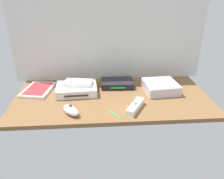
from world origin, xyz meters
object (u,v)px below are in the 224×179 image
game_case (38,90)px  remote_classic_pad (78,83)px  network_router (117,83)px  stylus_pen (115,114)px  game_console (77,89)px  remote_nunchuk (71,110)px  remote_wand (135,107)px  mini_computer (160,87)px

game_case → remote_classic_pad: bearing=3.2°
network_router → stylus_pen: network_router is taller
game_console → stylus_pen: 29.89cm
game_case → remote_nunchuk: remote_nunchuk is taller
game_console → stylus_pen: game_console is taller
game_console → game_case: game_console is taller
remote_wand → stylus_pen: 10.68cm
game_console → remote_wand: 34.63cm
game_case → remote_wand: (49.54, -23.38, 0.75)cm
game_console → remote_nunchuk: 21.79cm
network_router → stylus_pen: size_ratio=2.05×
game_console → remote_wand: (28.41, -19.78, -0.69)cm
game_case → remote_wand: size_ratio=1.45×
remote_classic_pad → stylus_pen: 30.05cm
game_console → remote_classic_pad: (1.13, 0.59, 3.21)cm
remote_wand → stylus_pen: bearing=-129.6°
game_case → remote_classic_pad: size_ratio=1.37×
remote_classic_pad → stylus_pen: bearing=-44.9°
game_console → mini_computer: bearing=-4.7°
game_case → network_router: network_router is taller
remote_nunchuk → stylus_pen: bearing=-43.8°
game_case → remote_nunchuk: size_ratio=2.01×
game_console → mini_computer: size_ratio=1.19×
game_case → remote_wand: remote_wand is taller
stylus_pen → game_case: bearing=145.7°
game_console → remote_classic_pad: remote_classic_pad is taller
game_case → network_router: bearing=15.2°
game_console → network_router: size_ratio=1.18×
mini_computer → stylus_pen: size_ratio=2.04×
remote_wand → remote_classic_pad: remote_classic_pad is taller
mini_computer → network_router: size_ratio=1.00×
remote_nunchuk → game_console: bearing=48.5°
game_console → remote_nunchuk: remote_nunchuk is taller
mini_computer → game_case: 66.53cm
game_console → mini_computer: mini_computer is taller
game_console → remote_wand: game_console is taller
game_case → remote_wand: 54.79cm
network_router → remote_wand: bearing=-75.3°
mini_computer → remote_wand: (-16.78, -18.51, -1.13)cm
network_router → remote_wand: 27.33cm
mini_computer → game_case: mini_computer is taller
mini_computer → remote_nunchuk: (-46.20, -20.48, -0.60)cm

